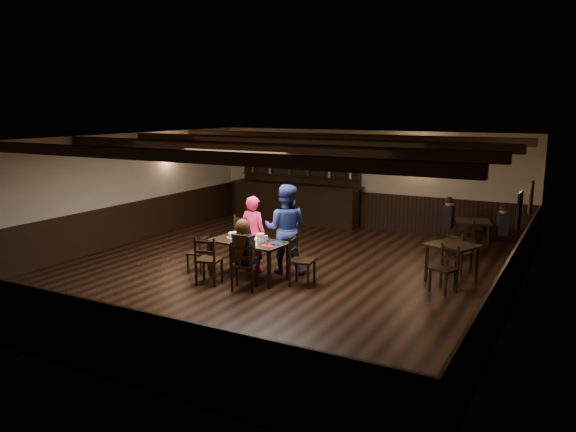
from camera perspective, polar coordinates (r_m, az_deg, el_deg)
The scene contains 25 objects.
ground at distance 11.52m, azimuth -1.19°, elevation -5.74°, with size 10.00×10.00×0.00m, color black.
room_shell at distance 11.17m, azimuth -1.09°, elevation 2.91°, with size 9.02×10.02×2.71m.
dining_table at distance 10.99m, azimuth -4.00°, elevation -2.97°, with size 1.59×0.89×0.75m.
chair_near_left at distance 10.68m, azimuth -8.23°, elevation -4.12°, with size 0.53×0.51×0.95m.
chair_near_right at distance 10.27m, azimuth -4.60°, elevation -4.69°, with size 0.55×0.54×0.93m.
chair_end_left at distance 11.57m, azimuth -8.86°, elevation -3.43°, with size 0.40×0.41×0.79m.
chair_end_right at distance 10.59m, azimuth 1.04°, elevation -4.10°, with size 0.48×0.50×0.96m.
chair_far_pushed at distance 12.41m, azimuth -4.55°, elevation -1.80°, with size 0.61×0.60×0.99m.
woman_pink at distance 11.46m, azimuth -3.54°, elevation -1.81°, with size 0.57×0.37×1.56m, color #EB164F.
man_blue at distance 11.29m, azimuth -0.24°, elevation -1.33°, with size 0.88×0.69×1.81m, color navy.
seated_person at distance 10.25m, azimuth -4.58°, elevation -2.87°, with size 0.37×0.55×0.90m.
cake at distance 11.26m, azimuth -5.38°, elevation -1.98°, with size 0.34×0.34×0.11m.
plate_stack_a at distance 10.87m, azimuth -4.28°, elevation -2.17°, with size 0.20×0.20×0.18m, color white.
plate_stack_b at distance 10.84m, azimuth -2.83°, elevation -2.23°, with size 0.15×0.15×0.17m, color white.
tea_light at distance 10.96m, azimuth -3.36°, elevation -2.43°, with size 0.05×0.05×0.06m.
salt_shaker at distance 10.66m, azimuth -2.90°, elevation -2.67°, with size 0.04×0.04×0.10m, color silver.
pepper_shaker at distance 10.65m, azimuth -2.13°, elevation -2.66°, with size 0.04×0.04×0.10m, color #A5A8AD.
drink_glass at distance 10.88m, azimuth -2.26°, elevation -2.31°, with size 0.08×0.08×0.13m, color silver.
menu_red at distance 10.59m, azimuth -1.88°, elevation -3.01°, with size 0.31×0.22×0.00m, color maroon.
menu_blue at distance 10.75m, azimuth -1.27°, elevation -2.80°, with size 0.32×0.23×0.00m, color #0E1E46.
bar_counter at distance 16.34m, azimuth 0.88°, elevation 1.86°, with size 3.99×0.70×2.20m.
back_table_a at distance 11.15m, azimuth 16.37°, elevation -3.29°, with size 1.06×1.06×0.75m.
back_table_b at distance 13.64m, azimuth 18.22°, elevation -0.86°, with size 0.96×0.96×0.75m.
bg_patron_left at distance 13.96m, azimuth 16.01°, elevation 0.35°, with size 0.22×0.36×0.75m.
bg_patron_right at distance 13.60m, azimuth 20.96°, elevation -0.38°, with size 0.30×0.38×0.69m.
Camera 1 is at (5.48, -9.57, 3.31)m, focal length 35.00 mm.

